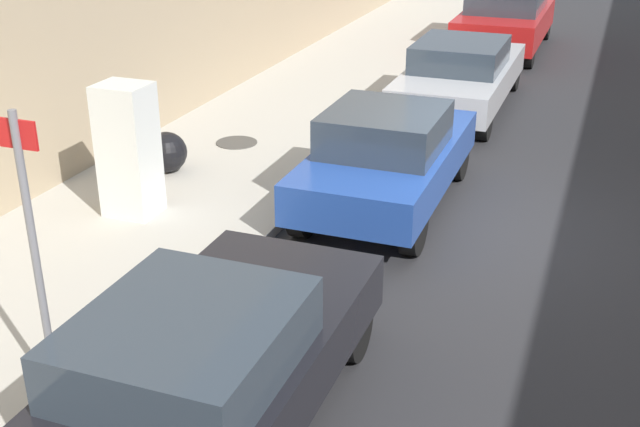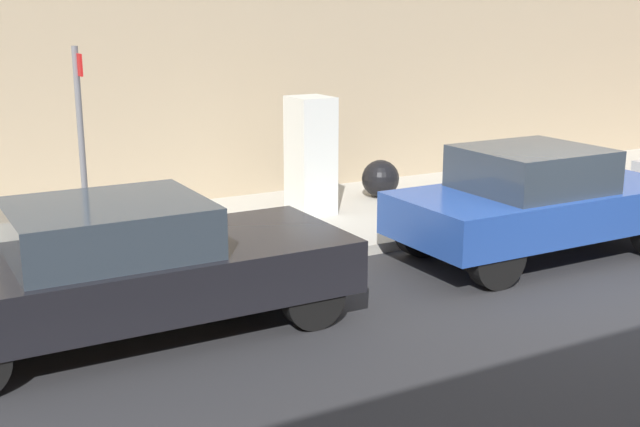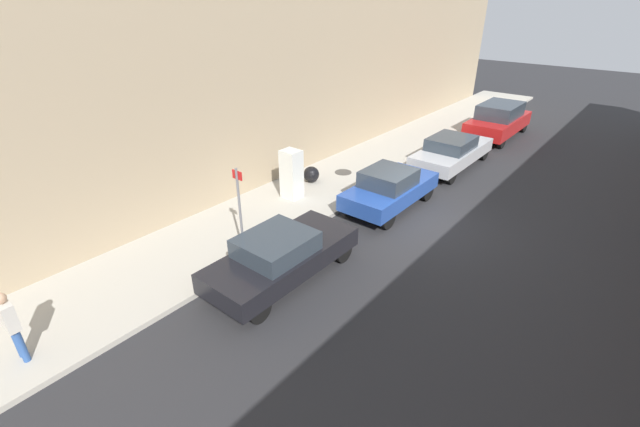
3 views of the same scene
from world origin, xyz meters
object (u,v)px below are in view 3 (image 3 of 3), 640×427
Objects in this scene: trash_bag at (311,174)px; parked_sedan_silver at (452,151)px; parked_hatchback_blue at (390,188)px; street_sign_post at (240,209)px; parked_sedan_dark at (281,255)px; discarded_refrigerator at (292,174)px; pedestrian_walking_far at (10,322)px; parked_suv_red at (498,120)px.

parked_sedan_silver reaches higher than trash_bag.
trash_bag is 3.45m from parked_hatchback_blue.
street_sign_post is 0.60× the size of parked_sedan_dark.
pedestrian_walking_far is (1.03, -9.26, 0.05)m from discarded_refrigerator.
parked_sedan_silver is at bearing 66.12° from discarded_refrigerator.
parked_suv_red is at bearing 72.88° from trash_bag.
parked_hatchback_blue is 0.84× the size of parked_sedan_silver.
parked_sedan_dark is at bearing -50.67° from discarded_refrigerator.
street_sign_post is (1.59, -3.77, 0.59)m from discarded_refrigerator.
trash_bag is 0.13× the size of parked_suv_red.
parked_suv_red is (1.47, 16.45, -0.72)m from street_sign_post.
parked_sedan_dark is (2.03, 5.52, -0.38)m from pedestrian_walking_far.
trash_bag is 0.13× the size of parked_sedan_silver.
parked_suv_red reaches higher than parked_sedan_dark.
parked_suv_red is at bearing 90.00° from parked_sedan_silver.
trash_bag is 0.14× the size of parked_sedan_dark.
parked_sedan_silver is at bearing 90.00° from parked_hatchback_blue.
discarded_refrigerator is 13.05m from parked_suv_red.
parked_sedan_dark is at bearing 131.84° from pedestrian_walking_far.
pedestrian_walking_far is at bearing -110.19° from parked_sedan_dark.
discarded_refrigerator reaches higher than parked_suv_red.
parked_sedan_dark is 10.65m from parked_sedan_silver.
trash_bag is at bearing -107.12° from parked_suv_red.
parked_suv_red reaches higher than parked_sedan_silver.
parked_sedan_dark is 0.92× the size of parked_suv_red.
discarded_refrigerator is at bearing 112.90° from street_sign_post.
discarded_refrigerator reaches higher than pedestrian_walking_far.
street_sign_post is at bearing -67.10° from discarded_refrigerator.
parked_sedan_dark reaches higher than trash_bag.
parked_suv_red is (0.00, 5.77, 0.18)m from parked_sedan_silver.
discarded_refrigerator is 2.86× the size of trash_bag.
parked_hatchback_blue is (2.03, 11.00, -0.33)m from pedestrian_walking_far.
street_sign_post is 5.55m from pedestrian_walking_far.
pedestrian_walking_far is 11.19m from parked_hatchback_blue.
parked_hatchback_blue is at bearing 90.00° from parked_sedan_dark.
discarded_refrigerator reaches higher than trash_bag.
street_sign_post reaches higher than parked_sedan_dark.
parked_hatchback_blue is at bearing -90.00° from parked_sedan_silver.
parked_suv_red is (3.06, 12.68, -0.13)m from discarded_refrigerator.
parked_sedan_dark is 0.93× the size of parked_sedan_silver.
street_sign_post reaches higher than trash_bag.
parked_sedan_dark is (3.44, -5.27, 0.26)m from trash_bag.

